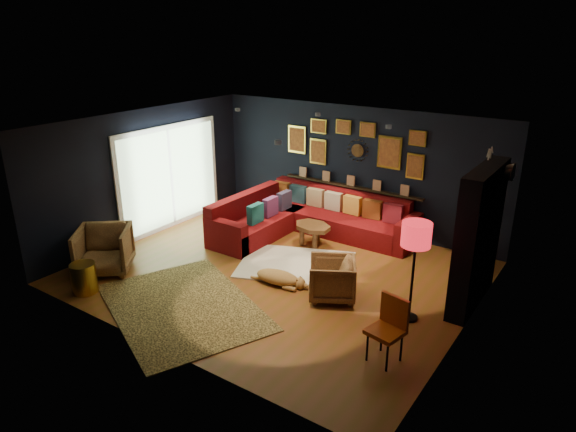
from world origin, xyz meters
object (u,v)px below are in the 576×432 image
Objects in this scene: floor_lamp at (416,239)px; gold_stool at (84,278)px; coffee_table at (312,229)px; dog at (278,275)px; pouf at (240,236)px; armchair_left at (104,248)px; armchair_right at (332,277)px; orange_chair at (389,324)px; sectional at (304,219)px.

gold_stool is at bearing -154.68° from floor_lamp.
dog is (0.41, -1.75, -0.17)m from coffee_table.
pouf is at bearing 72.70° from gold_stool.
armchair_left is 5.35m from floor_lamp.
coffee_table is 1.44m from pouf.
coffee_table is 1.26× the size of armchair_right.
armchair_right reaches higher than coffee_table.
pouf is at bearing -136.74° from armchair_right.
pouf is 0.37× the size of floor_lamp.
floor_lamp reaches higher than armchair_left.
floor_lamp is at bearing -1.68° from dog.
armchair_left is 5.20m from orange_chair.
gold_stool reaches higher than coffee_table.
dog is at bearing -14.59° from armchair_left.
coffee_table reaches higher than pouf.
armchair_left reaches higher than pouf.
sectional reaches higher than pouf.
gold_stool is at bearing -148.59° from dog.
gold_stool reaches higher than dog.
floor_lamp is at bearing 64.48° from armchair_right.
armchair_left is at bearing -119.44° from pouf.
pouf is at bearing 170.06° from floor_lamp.
sectional is at bearing 138.26° from coffee_table.
orange_chair is (1.41, -0.99, 0.15)m from armchair_right.
dog is (2.46, 1.99, -0.07)m from gold_stool.
floor_lamp is 2.51m from dog.
pouf is 4.01m from floor_lamp.
floor_lamp is 1.45× the size of dog.
sectional is 3.87× the size of orange_chair.
orange_chair is at bearing -43.11° from coffee_table.
dog is at bearing 171.56° from orange_chair.
coffee_table is 1.02× the size of armchair_left.
floor_lamp reaches higher than dog.
armchair_right is at bearing -47.87° from sectional.
gold_stool is (-2.05, -3.74, -0.10)m from coffee_table.
pouf is at bearing 142.40° from dog.
coffee_table is 1.05× the size of orange_chair.
dog is (-2.24, -0.23, -1.11)m from floor_lamp.
armchair_right is 4.03m from gold_stool.
armchair_left reaches higher than sectional.
armchair_right is (3.77, 1.45, -0.09)m from armchair_left.
gold_stool is 3.16m from dog.
armchair_right is 0.99m from dog.
coffee_table is at bearing 150.16° from floor_lamp.
orange_chair is at bearing -27.35° from dog.
orange_chair is (2.78, -2.60, 0.17)m from coffee_table.
pouf is at bearing 20.85° from armchair_left.
sectional is 2.74m from armchair_right.
sectional reaches higher than gold_stool.
orange_chair reaches higher than pouf.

